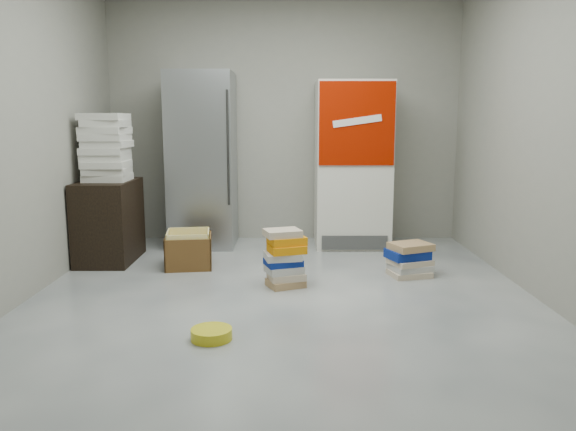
% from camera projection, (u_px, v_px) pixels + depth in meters
% --- Properties ---
extents(ground, '(5.00, 5.00, 0.00)m').
position_uv_depth(ground, '(283.00, 306.00, 4.23)').
color(ground, '#BABAB5').
rests_on(ground, ground).
extents(room_shell, '(4.04, 5.04, 2.82)m').
position_uv_depth(room_shell, '(282.00, 61.00, 3.93)').
color(room_shell, gray).
rests_on(room_shell, ground).
extents(steel_fridge, '(0.70, 0.72, 1.90)m').
position_uv_depth(steel_fridge, '(203.00, 160.00, 6.17)').
color(steel_fridge, '#9E9FA5').
rests_on(steel_fridge, ground).
extents(coke_cooler, '(0.80, 0.73, 1.80)m').
position_uv_depth(coke_cooler, '(352.00, 164.00, 6.18)').
color(coke_cooler, silver).
rests_on(coke_cooler, ground).
extents(wood_shelf, '(0.50, 0.80, 0.80)m').
position_uv_depth(wood_shelf, '(109.00, 221.00, 5.54)').
color(wood_shelf, black).
rests_on(wood_shelf, ground).
extents(supply_box_stack, '(0.43, 0.44, 0.65)m').
position_uv_depth(supply_box_stack, '(106.00, 147.00, 5.42)').
color(supply_box_stack, silver).
rests_on(supply_box_stack, wood_shelf).
extents(phonebook_stack_main, '(0.38, 0.34, 0.49)m').
position_uv_depth(phonebook_stack_main, '(285.00, 258.00, 4.70)').
color(phonebook_stack_main, tan).
rests_on(phonebook_stack_main, ground).
extents(phonebook_stack_side, '(0.44, 0.39, 0.30)m').
position_uv_depth(phonebook_stack_side, '(409.00, 260.00, 5.04)').
color(phonebook_stack_side, '#C8B296').
rests_on(phonebook_stack_side, ground).
extents(cardboard_box, '(0.48, 0.48, 0.35)m').
position_uv_depth(cardboard_box, '(189.00, 252.00, 5.35)').
color(cardboard_box, yellow).
rests_on(cardboard_box, ground).
extents(bucket_lid, '(0.34, 0.34, 0.07)m').
position_uv_depth(bucket_lid, '(212.00, 334.00, 3.59)').
color(bucket_lid, yellow).
rests_on(bucket_lid, ground).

